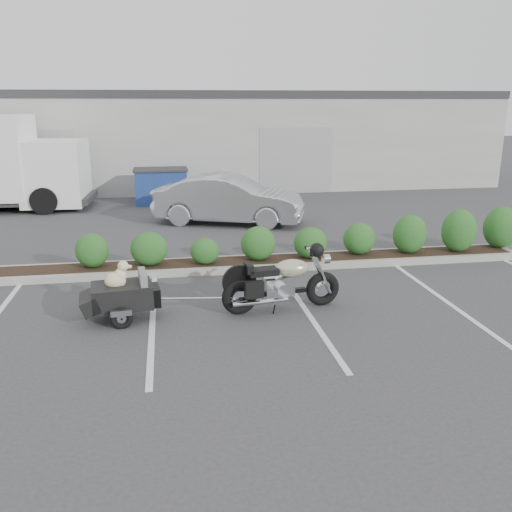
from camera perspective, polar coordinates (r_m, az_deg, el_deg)
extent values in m
plane|color=#38383A|center=(10.08, -2.20, -4.95)|extent=(90.00, 90.00, 0.00)
cube|color=#9E9E93|center=(12.26, 1.14, -0.72)|extent=(12.00, 1.00, 0.15)
cube|color=#9EA099|center=(26.42, -7.01, 12.42)|extent=(26.00, 10.00, 4.00)
torus|color=black|center=(9.47, -1.76, -4.34)|extent=(0.65, 0.24, 0.64)
torus|color=black|center=(9.95, 7.02, -3.43)|extent=(0.65, 0.24, 0.64)
cylinder|color=silver|center=(9.47, -1.76, -4.34)|extent=(0.28, 0.15, 0.27)
cylinder|color=silver|center=(9.95, 7.02, -3.43)|extent=(0.24, 0.12, 0.23)
cylinder|color=silver|center=(9.74, 6.95, -1.69)|extent=(0.41, 0.10, 0.84)
cylinder|color=silver|center=(9.90, 6.52, -1.37)|extent=(0.41, 0.10, 0.84)
cylinder|color=silver|center=(9.66, 5.97, 0.43)|extent=(0.11, 0.66, 0.03)
cylinder|color=silver|center=(9.80, 7.38, -0.31)|extent=(0.13, 0.18, 0.17)
sphere|color=black|center=(9.36, 6.43, 0.64)|extent=(0.28, 0.28, 0.25)
cube|color=silver|center=(9.61, 2.35, -3.13)|extent=(0.56, 0.38, 0.32)
cube|color=black|center=(9.68, 2.88, -3.76)|extent=(0.86, 0.20, 0.08)
ellipsoid|color=#B8B694|center=(9.60, 3.82, -1.27)|extent=(0.67, 0.43, 0.31)
cube|color=black|center=(9.44, 0.73, -1.65)|extent=(0.55, 0.35, 0.11)
cube|color=black|center=(9.35, -0.77, -1.29)|extent=(0.15, 0.30, 0.15)
cylinder|color=silver|center=(9.42, 0.47, -4.87)|extent=(1.00, 0.21, 0.09)
cylinder|color=silver|center=(9.73, -0.11, -4.18)|extent=(1.00, 0.21, 0.09)
cube|color=black|center=(9.20, -0.20, -3.56)|extent=(0.34, 0.17, 0.28)
cube|color=black|center=(9.48, -13.91, -4.06)|extent=(1.07, 0.80, 0.40)
cube|color=slate|center=(9.42, -11.82, -2.41)|extent=(0.18, 0.60, 0.28)
cube|color=slate|center=(9.45, -13.66, -3.47)|extent=(0.73, 0.67, 0.04)
cube|color=black|center=(9.51, -17.03, -4.68)|extent=(0.44, 0.72, 0.35)
cube|color=black|center=(9.53, -10.69, -4.07)|extent=(0.25, 0.49, 0.32)
torus|color=black|center=(9.20, -13.97, -6.41)|extent=(0.38, 0.15, 0.37)
torus|color=black|center=(9.95, -14.20, -4.70)|extent=(0.38, 0.15, 0.37)
cube|color=silver|center=(9.11, -14.00, -5.86)|extent=(0.35, 0.12, 0.09)
cube|color=silver|center=(9.95, -14.26, -4.00)|extent=(0.35, 0.12, 0.09)
cylinder|color=black|center=(9.57, -14.09, -5.52)|extent=(0.14, 0.85, 0.04)
cylinder|color=silver|center=(9.57, -9.31, -4.32)|extent=(0.57, 0.10, 0.03)
ellipsoid|color=beige|center=(9.41, -14.59, -2.53)|extent=(0.38, 0.28, 0.28)
ellipsoid|color=beige|center=(9.38, -14.10, -2.05)|extent=(0.23, 0.22, 0.26)
sphere|color=beige|center=(9.34, -13.83, -1.03)|extent=(0.20, 0.20, 0.18)
ellipsoid|color=beige|center=(9.34, -13.30, -1.10)|extent=(0.14, 0.09, 0.07)
sphere|color=black|center=(9.35, -12.95, -1.07)|extent=(0.04, 0.04, 0.03)
ellipsoid|color=beige|center=(9.28, -14.05, -1.02)|extent=(0.05, 0.04, 0.10)
ellipsoid|color=beige|center=(9.38, -14.08, -0.84)|extent=(0.05, 0.04, 0.10)
cylinder|color=beige|center=(9.39, -13.84, -3.19)|extent=(0.05, 0.05, 0.11)
cylinder|color=beige|center=(9.50, -13.88, -2.97)|extent=(0.05, 0.05, 0.11)
imported|color=#B9BAC1|center=(16.47, -2.87, 5.96)|extent=(4.74, 2.96, 1.47)
cube|color=navy|center=(20.11, -9.94, 7.20)|extent=(1.84, 1.25, 1.21)
cube|color=#2D2D30|center=(20.02, -10.03, 8.97)|extent=(1.94, 1.35, 0.06)
cube|color=white|center=(20.06, -20.34, 8.24)|extent=(2.07, 2.35, 2.17)
cube|color=black|center=(20.10, -20.26, 7.41)|extent=(0.16, 1.88, 0.99)
cylinder|color=black|center=(19.18, -21.40, 5.43)|extent=(0.90, 0.31, 0.89)
cylinder|color=black|center=(21.26, -20.02, 6.50)|extent=(0.90, 0.31, 0.89)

